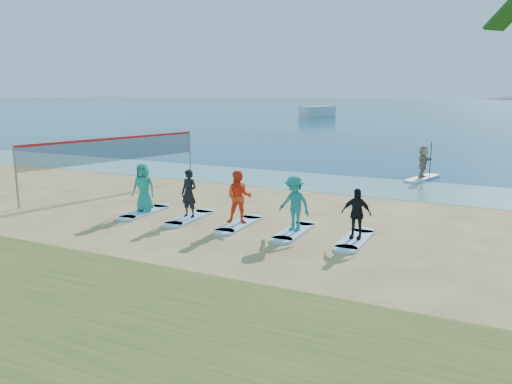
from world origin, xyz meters
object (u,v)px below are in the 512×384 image
at_px(paddleboard, 422,178).
at_px(surfboard_1, 190,218).
at_px(student_4, 356,214).
at_px(boat_offshore_a, 317,118).
at_px(surfboard_3, 294,232).
at_px(surfboard_4, 355,240).
at_px(student_0, 144,187).
at_px(surfboard_0, 145,212).
at_px(student_2, 239,197).
at_px(volleyball_net, 115,150).
at_px(paddleboarder, 423,162).
at_px(surfboard_2, 239,224).
at_px(student_1, 189,193).
at_px(student_3, 295,203).

xyz_separation_m(paddleboard, surfboard_1, (-6.27, -12.24, -0.01)).
bearing_deg(student_4, boat_offshore_a, 110.70).
distance_m(surfboard_3, surfboard_4, 2.01).
height_order(student_0, student_4, student_0).
height_order(surfboard_0, surfboard_1, same).
distance_m(student_2, student_4, 4.03).
relative_size(surfboard_0, surfboard_3, 1.00).
bearing_deg(student_2, volleyball_net, 138.32).
height_order(paddleboarder, surfboard_2, paddleboarder).
relative_size(student_0, student_1, 1.06).
xyz_separation_m(volleyball_net, student_1, (5.84, -2.83, -0.96)).
bearing_deg(student_4, student_0, -179.51).
xyz_separation_m(volleyball_net, student_2, (7.86, -2.83, -0.91)).
relative_size(surfboard_2, student_4, 1.41).
bearing_deg(surfboard_0, paddleboarder, 55.89).
distance_m(surfboard_0, student_2, 4.14).
relative_size(surfboard_2, student_3, 1.23).
height_order(surfboard_2, student_2, student_2).
bearing_deg(student_0, paddleboarder, 46.08).
height_order(volleyball_net, paddleboard, volleyball_net).
height_order(paddleboard, student_3, student_3).
xyz_separation_m(volleyball_net, paddleboarder, (12.11, 9.41, -0.97)).
height_order(surfboard_1, surfboard_4, same).
height_order(paddleboarder, surfboard_4, paddleboarder).
height_order(boat_offshore_a, surfboard_0, boat_offshore_a).
bearing_deg(surfboard_0, volleyball_net, 143.53).
bearing_deg(boat_offshore_a, surfboard_4, -47.93).
bearing_deg(surfboard_2, surfboard_4, 0.00).
relative_size(student_2, surfboard_3, 0.82).
bearing_deg(student_1, surfboard_0, -176.29).
bearing_deg(student_3, student_0, -164.50).
bearing_deg(surfboard_0, surfboard_4, 0.00).
xyz_separation_m(surfboard_0, surfboard_4, (8.06, 0.00, 0.00)).
bearing_deg(paddleboard, student_0, -108.91).
height_order(boat_offshore_a, student_1, student_1).
height_order(student_0, student_2, student_2).
bearing_deg(paddleboard, volleyball_net, -126.97).
xyz_separation_m(paddleboard, student_3, (-2.24, -12.24, 0.92)).
xyz_separation_m(surfboard_0, surfboard_2, (4.03, 0.00, 0.00)).
distance_m(surfboard_1, student_4, 6.10).
xyz_separation_m(paddleboarder, surfboard_3, (-2.24, -12.24, -0.89)).
distance_m(volleyball_net, boat_offshore_a, 67.42).
distance_m(student_0, student_3, 6.04).
height_order(surfboard_3, student_4, student_4).
relative_size(volleyball_net, surfboard_4, 4.00).
bearing_deg(student_3, surfboard_1, -164.50).
bearing_deg(surfboard_4, boat_offshore_a, 110.21).
bearing_deg(surfboard_3, surfboard_0, 180.00).
bearing_deg(student_1, surfboard_1, 0.00).
height_order(surfboard_1, surfboard_3, same).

